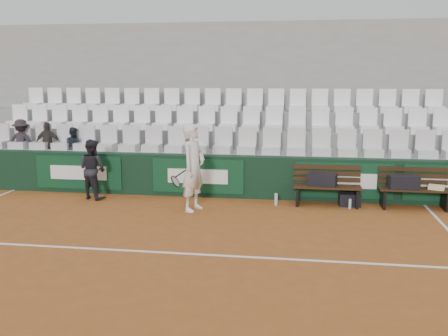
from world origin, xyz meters
TOP-DOWN VIEW (x-y plane):
  - ground at (0.00, 0.00)m, footprint 80.00×80.00m
  - court_baseline at (0.00, 0.00)m, footprint 18.00×0.06m
  - back_barrier at (0.07, 3.99)m, footprint 18.00×0.34m
  - grandstand_tier_front at (0.00, 4.62)m, footprint 18.00×0.95m
  - grandstand_tier_mid at (0.00, 5.58)m, footprint 18.00×0.95m
  - grandstand_tier_back at (0.00, 6.53)m, footprint 18.00×0.95m
  - grandstand_rear_wall at (0.00, 7.15)m, footprint 18.00×0.30m
  - seat_row_front at (0.00, 4.45)m, footprint 11.90×0.44m
  - seat_row_mid at (0.00, 5.40)m, footprint 11.90×0.44m
  - seat_row_back at (0.00, 6.35)m, footprint 11.90×0.44m
  - bench_left at (2.81, 3.52)m, footprint 1.50×0.56m
  - bench_right at (4.68, 3.53)m, footprint 1.50×0.56m
  - sports_bag_left at (2.70, 3.56)m, footprint 0.68×0.42m
  - sports_bag_right at (4.44, 3.49)m, footprint 0.65×0.35m
  - towel at (5.13, 3.51)m, footprint 0.38×0.33m
  - sports_bag_ground at (3.32, 3.55)m, footprint 0.48×0.30m
  - water_bottle_near at (1.69, 3.37)m, footprint 0.08×0.08m
  - water_bottle_far at (3.31, 3.30)m, footprint 0.06×0.06m
  - tennis_player at (-0.06, 2.68)m, footprint 0.82×0.79m
  - ball_kid at (-2.64, 3.36)m, footprint 0.84×0.76m
  - spectator_a at (-5.06, 4.50)m, footprint 0.83×0.54m
  - spectator_b at (-4.32, 4.50)m, footprint 0.71×0.38m
  - spectator_c at (-3.62, 4.50)m, footprint 0.54×0.45m

SIDE VIEW (x-z plane):
  - ground at x=0.00m, z-range 0.00..0.00m
  - court_baseline at x=0.00m, z-range 0.00..0.01m
  - water_bottle_far at x=3.31m, z-range 0.00..0.22m
  - water_bottle_near at x=1.69m, z-range 0.00..0.27m
  - sports_bag_ground at x=3.32m, z-range 0.00..0.29m
  - bench_left at x=2.81m, z-range 0.00..0.45m
  - bench_right at x=4.68m, z-range 0.00..0.45m
  - towel at x=5.13m, z-range 0.45..0.54m
  - grandstand_tier_front at x=0.00m, z-range 0.00..1.00m
  - back_barrier at x=0.07m, z-range 0.00..1.00m
  - sports_bag_left at x=2.70m, z-range 0.45..0.72m
  - sports_bag_right at x=4.44m, z-range 0.45..0.74m
  - ball_kid at x=-2.64m, z-range 0.00..1.42m
  - grandstand_tier_mid at x=0.00m, z-range 0.00..1.45m
  - tennis_player at x=-0.06m, z-range 0.00..1.88m
  - grandstand_tier_back at x=0.00m, z-range 0.00..1.90m
  - seat_row_front at x=0.00m, z-range 1.00..1.63m
  - spectator_c at x=-3.62m, z-range 1.00..2.02m
  - spectator_b at x=-4.32m, z-range 1.00..2.15m
  - spectator_a at x=-5.06m, z-range 1.00..2.21m
  - seat_row_mid at x=0.00m, z-range 1.45..2.08m
  - grandstand_rear_wall at x=0.00m, z-range 0.00..4.40m
  - seat_row_back at x=0.00m, z-range 1.90..2.53m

